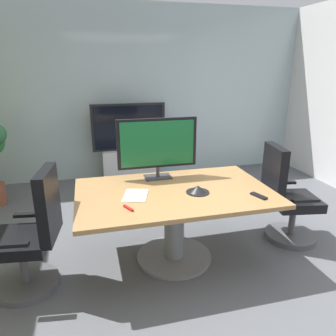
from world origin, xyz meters
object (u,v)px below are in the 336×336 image
at_px(office_chair_left, 32,241).
at_px(wall_display_unit, 130,155).
at_px(conference_table, 174,209).
at_px(conference_phone, 198,189).
at_px(office_chair_right, 286,202).
at_px(remote_control, 259,196).
at_px(tv_monitor, 157,145).

relative_size(office_chair_left, wall_display_unit, 0.83).
relative_size(conference_table, wall_display_unit, 1.42).
bearing_deg(conference_phone, office_chair_right, 8.42).
bearing_deg(conference_phone, remote_control, -24.92).
relative_size(office_chair_right, remote_control, 6.41).
relative_size(wall_display_unit, remote_control, 7.71).
xyz_separation_m(office_chair_right, conference_phone, (-1.10, -0.16, 0.32)).
relative_size(office_chair_left, conference_phone, 4.95).
distance_m(office_chair_left, office_chair_right, 2.61).
xyz_separation_m(tv_monitor, conference_phone, (0.27, -0.51, -0.33)).
bearing_deg(conference_table, office_chair_right, 2.77).
bearing_deg(wall_display_unit, conference_table, -87.41).
xyz_separation_m(office_chair_right, wall_display_unit, (-1.41, 2.36, -0.01)).
xyz_separation_m(office_chair_left, conference_phone, (1.50, 0.02, 0.32)).
xyz_separation_m(office_chair_left, remote_control, (2.01, -0.22, 0.30)).
bearing_deg(office_chair_right, conference_phone, 107.88).
relative_size(wall_display_unit, conference_phone, 5.95).
relative_size(tv_monitor, wall_display_unit, 0.64).
xyz_separation_m(wall_display_unit, conference_phone, (0.31, -2.52, 0.33)).
xyz_separation_m(conference_table, tv_monitor, (-0.07, 0.41, 0.55)).
bearing_deg(office_chair_right, wall_display_unit, 40.34).
relative_size(office_chair_right, tv_monitor, 1.30).
distance_m(office_chair_left, wall_display_unit, 2.80).
bearing_deg(office_chair_left, office_chair_right, 101.55).
height_order(tv_monitor, conference_phone, tv_monitor).
bearing_deg(office_chair_left, remote_control, 91.39).
relative_size(conference_table, remote_control, 10.91).
bearing_deg(office_chair_left, conference_table, 102.81).
xyz_separation_m(office_chair_left, office_chair_right, (2.60, 0.18, 0.00)).
height_order(office_chair_left, tv_monitor, tv_monitor).
bearing_deg(tv_monitor, conference_phone, -61.87).
distance_m(conference_table, office_chair_right, 1.30).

